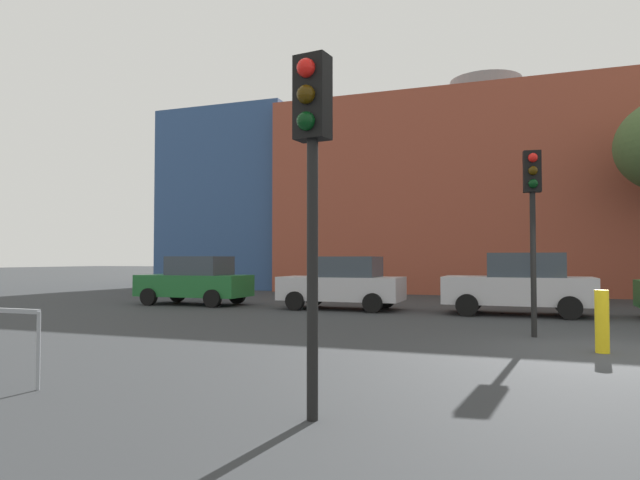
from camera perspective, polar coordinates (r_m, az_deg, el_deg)
ground_plane at (r=11.35m, az=27.84°, el=-10.24°), size 200.00×200.00×0.00m
building_backdrop at (r=33.11m, az=16.68°, el=3.99°), size 36.39×13.06×11.88m
parked_car_0 at (r=21.15m, az=-12.62°, el=-4.07°), size 4.11×2.02×1.78m
parked_car_1 at (r=18.72m, az=2.37°, el=-4.42°), size 4.08×2.00×1.77m
parked_car_2 at (r=17.85m, az=19.72°, el=-4.27°), size 4.31×2.11×1.87m
traffic_light_near_left at (r=5.95m, az=-0.88°, el=9.16°), size 0.39×0.38×3.84m
traffic_light_island at (r=12.94m, az=20.92°, el=3.86°), size 0.39×0.38×4.03m
bollard_yellow_0 at (r=11.29m, az=26.88°, el=-7.43°), size 0.24×0.24×1.13m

